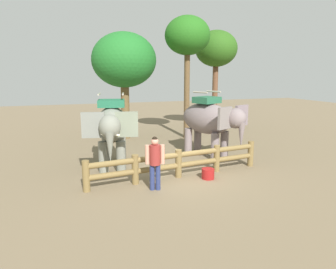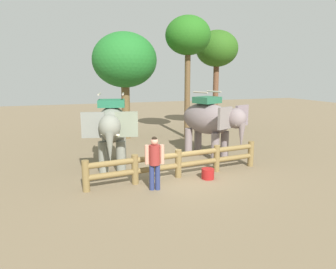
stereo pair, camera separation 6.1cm
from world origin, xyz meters
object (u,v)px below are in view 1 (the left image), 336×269
at_px(elephant_center, 210,120).
at_px(tree_back_center, 187,38).
at_px(log_fence, 178,161).
at_px(tree_far_left, 216,50).
at_px(feed_bucket, 208,174).
at_px(elephant_near_left, 112,127).
at_px(tourist_woman_in_black, 155,159).
at_px(tree_far_right, 124,61).

distance_m(elephant_center, tree_back_center, 5.98).
bearing_deg(elephant_center, log_fence, -136.02).
relative_size(tree_far_left, feed_bucket, 14.00).
bearing_deg(feed_bucket, elephant_near_left, 140.83).
bearing_deg(tourist_woman_in_black, log_fence, 38.72).
distance_m(log_fence, feed_bucket, 1.17).
bearing_deg(tourist_woman_in_black, feed_bucket, 11.43).
bearing_deg(log_fence, tree_back_center, 65.50).
height_order(log_fence, tree_far_left, tree_far_left).
relative_size(tree_far_right, feed_bucket, 13.07).
height_order(tree_back_center, tree_far_right, tree_back_center).
height_order(log_fence, elephant_center, elephant_center).
bearing_deg(tree_far_left, feed_bucket, -118.31).
xyz_separation_m(elephant_near_left, tree_far_left, (7.92, 6.49, 3.58)).
distance_m(tourist_woman_in_black, tree_far_right, 9.35).
xyz_separation_m(tourist_woman_in_black, tree_back_center, (4.23, 7.62, 4.75)).
bearing_deg(tree_far_right, elephant_center, -61.74).
relative_size(tourist_woman_in_black, tree_back_center, 0.26).
xyz_separation_m(tree_back_center, feed_bucket, (-2.07, -7.19, -5.61)).
bearing_deg(elephant_center, elephant_near_left, -175.33).
xyz_separation_m(log_fence, feed_bucket, (0.97, -0.52, -0.42)).
bearing_deg(tree_far_left, elephant_center, -118.84).
relative_size(log_fence, tree_back_center, 0.99).
bearing_deg(tree_far_right, elephant_near_left, -106.43).
bearing_deg(elephant_near_left, tree_back_center, 42.28).
bearing_deg(feed_bucket, tourist_woman_in_black, -168.57).
bearing_deg(elephant_center, tourist_woman_in_black, -137.65).
distance_m(tree_far_left, tree_far_right, 6.34).
bearing_deg(feed_bucket, elephant_center, 62.82).
bearing_deg(tree_back_center, elephant_near_left, -137.72).
xyz_separation_m(tree_far_left, tree_back_center, (-2.78, -1.81, 0.51)).
height_order(elephant_center, feed_bucket, elephant_center).
distance_m(tourist_woman_in_black, feed_bucket, 2.36).
distance_m(log_fence, tree_far_left, 11.30).
bearing_deg(tourist_woman_in_black, tree_back_center, 60.98).
height_order(elephant_near_left, feed_bucket, elephant_near_left).
bearing_deg(tree_far_right, tourist_woman_in_black, -95.06).
relative_size(tourist_woman_in_black, tree_far_right, 0.30).
xyz_separation_m(log_fence, tree_back_center, (3.04, 6.67, 5.19)).
relative_size(elephant_near_left, tree_back_center, 0.51).
bearing_deg(tree_far_left, elephant_near_left, -140.67).
relative_size(tourist_woman_in_black, tree_far_left, 0.28).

